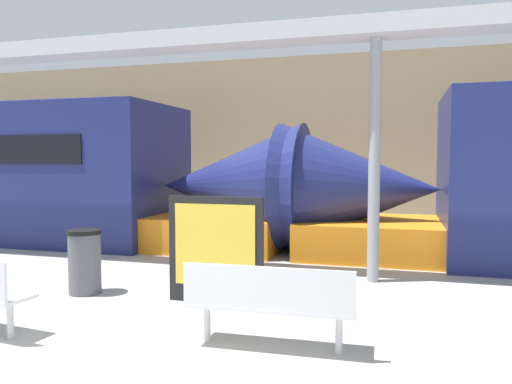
% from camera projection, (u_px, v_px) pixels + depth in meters
% --- Properties ---
extents(ground_plane, '(60.00, 60.00, 0.00)m').
position_uv_depth(ground_plane, '(146.00, 382.00, 4.24)').
color(ground_plane, '#9E9B96').
extents(station_wall, '(56.00, 0.20, 5.00)m').
position_uv_depth(station_wall, '(329.00, 139.00, 14.96)').
color(station_wall, '#9E8460').
rests_on(station_wall, ground_plane).
extents(bench_near, '(1.71, 0.49, 0.86)m').
position_uv_depth(bench_near, '(269.00, 300.00, 4.90)').
color(bench_near, silver).
rests_on(bench_near, ground_plane).
extents(trash_bin, '(0.47, 0.47, 0.90)m').
position_uv_depth(trash_bin, '(85.00, 261.00, 7.02)').
color(trash_bin, '#4C4F54').
rests_on(trash_bin, ground_plane).
extents(poster_board, '(1.30, 0.07, 1.41)m').
position_uv_depth(poster_board, '(215.00, 250.00, 6.51)').
color(poster_board, black).
rests_on(poster_board, ground_plane).
extents(support_column_near, '(0.18, 0.18, 3.73)m').
position_uv_depth(support_column_near, '(374.00, 161.00, 7.62)').
color(support_column_near, gray).
rests_on(support_column_near, ground_plane).
extents(canopy_beam, '(28.00, 0.60, 0.28)m').
position_uv_depth(canopy_beam, '(376.00, 28.00, 7.49)').
color(canopy_beam, '#B7B7BC').
rests_on(canopy_beam, support_column_near).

